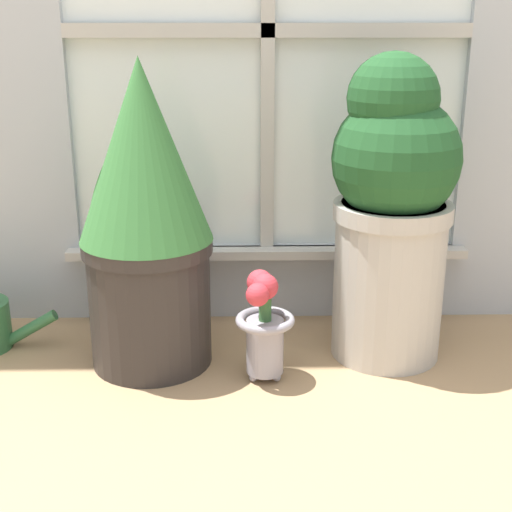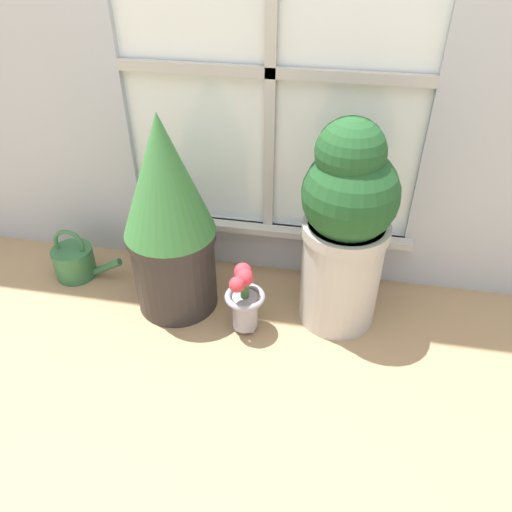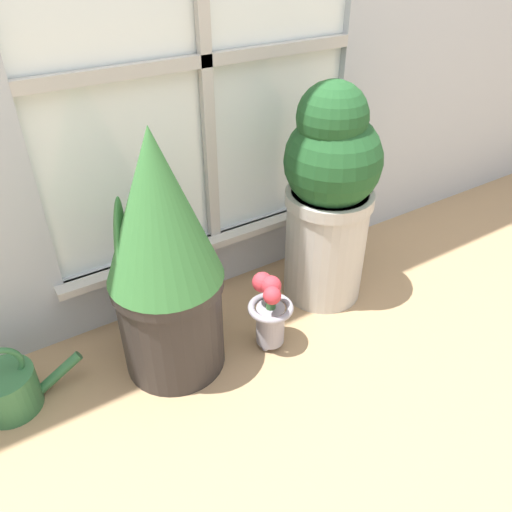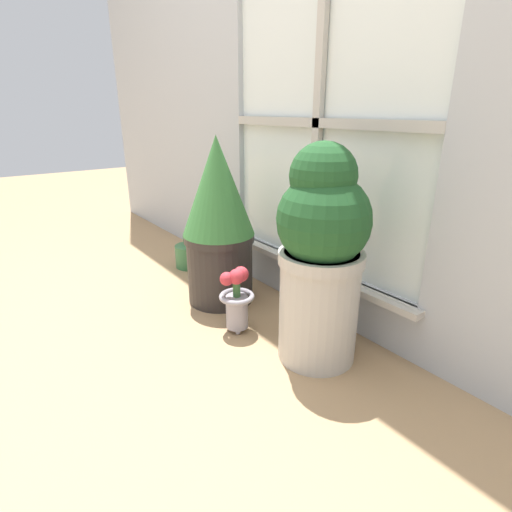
% 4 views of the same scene
% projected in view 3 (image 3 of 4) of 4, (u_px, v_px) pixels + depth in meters
% --- Properties ---
extents(ground_plane, '(10.00, 10.00, 0.00)m').
position_uv_depth(ground_plane, '(325.00, 396.00, 1.42)').
color(ground_plane, tan).
extents(potted_plant_left, '(0.32, 0.32, 0.74)m').
position_uv_depth(potted_plant_left, '(164.00, 258.00, 1.32)').
color(potted_plant_left, '#2D2826').
rests_on(potted_plant_left, ground_plane).
extents(potted_plant_right, '(0.31, 0.31, 0.75)m').
position_uv_depth(potted_plant_right, '(329.00, 194.00, 1.59)').
color(potted_plant_right, '#B7B2A8').
rests_on(potted_plant_right, ground_plane).
extents(flower_vase, '(0.14, 0.14, 0.26)m').
position_uv_depth(flower_vase, '(270.00, 310.00, 1.51)').
color(flower_vase, '#99939E').
rests_on(flower_vase, ground_plane).
extents(watering_can, '(0.28, 0.16, 0.22)m').
position_uv_depth(watering_can, '(9.00, 389.00, 1.35)').
color(watering_can, '#336B3D').
rests_on(watering_can, ground_plane).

